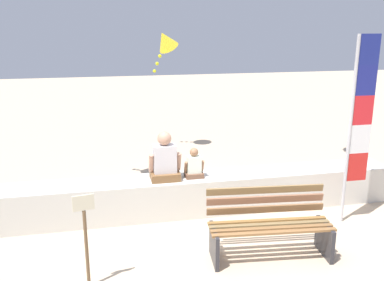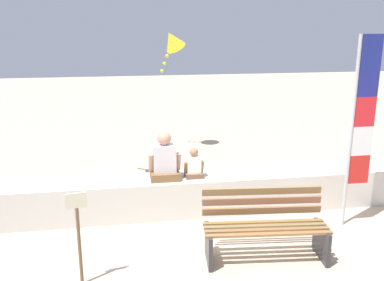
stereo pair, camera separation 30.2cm
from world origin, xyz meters
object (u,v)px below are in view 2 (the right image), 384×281
Objects in this scene: park_bench at (265,228)px; sign_post at (78,231)px; person_child at (194,166)px; person_adult at (165,161)px; kite_yellow at (172,41)px; flag_banner at (360,121)px.

park_bench is 2.35m from sign_post.
person_child is (-0.68, 1.52, 0.38)m from park_bench.
person_child is at bearing 0.04° from person_adult.
person_child is 2.41m from sign_post.
kite_yellow is at bearing 88.37° from person_child.
park_bench is 3.40× the size of person_child.
park_bench is 1.70m from person_child.
sign_post is at bearing -123.74° from person_adult.
person_adult is at bearing 163.67° from flag_banner.
person_adult is at bearing 56.26° from sign_post.
sign_post is (-3.93, -0.95, -0.93)m from flag_banner.
flag_banner is at bearing 23.71° from park_bench.
park_bench is 2.13× the size of person_adult.
kite_yellow is (0.10, 3.50, 1.81)m from person_child.
flag_banner is 4.93m from kite_yellow.
park_bench is 5.51m from kite_yellow.
flag_banner is (2.29, -0.81, 0.83)m from person_child.
person_adult is 2.13m from sign_post.
flag_banner reaches higher than person_adult.
flag_banner is 4.15m from sign_post.
person_adult is at bearing 127.08° from park_bench.
person_adult is 1.60× the size of person_child.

